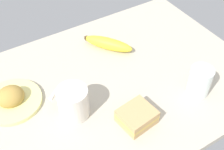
# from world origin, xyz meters

# --- Properties ---
(tabletop) EXTENTS (0.90, 0.64, 0.02)m
(tabletop) POSITION_xyz_m (0.00, 0.00, 0.01)
(tabletop) COLOR #BCB29E
(tabletop) RESTS_ON ground
(plate_of_food) EXTENTS (0.17, 0.17, 0.06)m
(plate_of_food) POSITION_xyz_m (-0.29, 0.08, 0.04)
(plate_of_food) COLOR #EAE58C
(plate_of_food) RESTS_ON tabletop
(coffee_mug_black) EXTENTS (0.10, 0.11, 0.09)m
(coffee_mug_black) POSITION_xyz_m (-0.15, -0.05, 0.07)
(coffee_mug_black) COLOR silver
(coffee_mug_black) RESTS_ON tabletop
(sandwich_main) EXTENTS (0.10, 0.09, 0.04)m
(sandwich_main) POSITION_xyz_m (-0.02, -0.16, 0.04)
(sandwich_main) COLOR tan
(sandwich_main) RESTS_ON tabletop
(glass_of_milk) EXTENTS (0.07, 0.07, 0.09)m
(glass_of_milk) POSITION_xyz_m (0.20, -0.17, 0.06)
(glass_of_milk) COLOR silver
(glass_of_milk) RESTS_ON tabletop
(banana) EXTENTS (0.14, 0.17, 0.04)m
(banana) POSITION_xyz_m (0.07, 0.15, 0.04)
(banana) COLOR yellow
(banana) RESTS_ON tabletop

